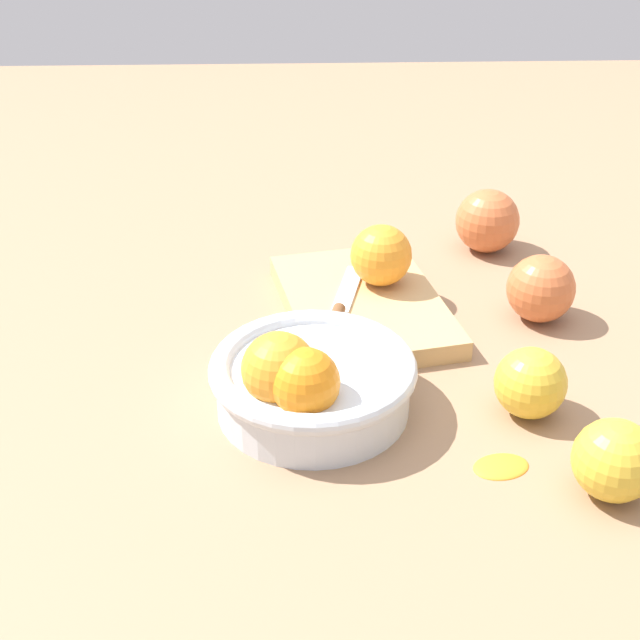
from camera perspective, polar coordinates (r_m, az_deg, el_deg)
ground_plane at (r=0.95m, az=5.14°, el=-1.88°), size 2.40×2.40×0.00m
bowl at (r=0.83m, az=-0.74°, el=-3.93°), size 0.20×0.20×0.10m
cutting_board at (r=1.01m, az=2.79°, el=0.99°), size 0.28×0.22×0.02m
orange_on_board at (r=1.02m, az=4.00°, el=4.22°), size 0.07×0.07×0.07m
knife at (r=0.97m, az=1.38°, el=0.95°), size 0.15×0.05×0.01m
apple_front_left at (r=0.78m, az=18.60°, el=-8.63°), size 0.07×0.07×0.07m
apple_front_right at (r=1.02m, az=14.16°, el=2.00°), size 0.08×0.08×0.08m
apple_front_right_2 at (r=1.16m, az=10.83°, el=6.35°), size 0.08×0.08×0.08m
apple_front_left_2 at (r=0.86m, az=13.52°, el=-4.00°), size 0.07×0.07×0.07m
citrus_peel at (r=0.81m, az=11.72°, el=-9.13°), size 0.05×0.06×0.01m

